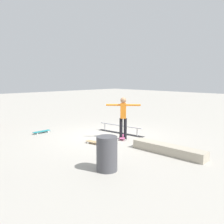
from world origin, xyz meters
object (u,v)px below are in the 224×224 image
skater_main (123,115)px  trash_bin (107,154)px  grind_rail (120,130)px  loose_skateboard_teal (42,131)px  skateboard_main (123,137)px  skate_ledge (168,149)px  loose_skateboard_natural (95,142)px

skater_main → trash_bin: size_ratio=1.82×
grind_rail → skater_main: size_ratio=1.42×
loose_skateboard_teal → trash_bin: 5.35m
skateboard_main → loose_skateboard_teal: 3.68m
skateboard_main → loose_skateboard_teal: (3.18, 1.86, 0.00)m
skate_ledge → loose_skateboard_natural: size_ratio=3.06×
loose_skateboard_teal → grind_rail: bearing=131.9°
skateboard_main → trash_bin: size_ratio=0.80×
grind_rail → skate_ledge: size_ratio=0.95×
loose_skateboard_natural → loose_skateboard_teal: bearing=-2.1°
grind_rail → loose_skateboard_natural: bearing=100.1°
skate_ledge → loose_skateboard_natural: (2.53, 0.94, -0.07)m
loose_skateboard_teal → loose_skateboard_natural: bearing=96.4°
skate_ledge → skater_main: size_ratio=1.50×
skate_ledge → skater_main: skater_main is taller
skateboard_main → trash_bin: 3.50m
skate_ledge → loose_skateboard_natural: 2.70m
skate_ledge → trash_bin: (0.33, 2.40, 0.32)m
loose_skateboard_natural → trash_bin: 2.67m
skater_main → loose_skateboard_teal: (3.27, 1.80, -0.90)m
trash_bin → grind_rail: bearing=-50.5°
skate_ledge → skateboard_main: size_ratio=3.42×
grind_rail → skater_main: (-0.82, 0.68, 0.82)m
skater_main → skate_ledge: bearing=129.6°
skater_main → grind_rail: bearing=-81.9°
loose_skateboard_natural → trash_bin: (-2.20, 1.46, 0.39)m
skater_main → trash_bin: (-1.99, 2.73, -0.51)m
skate_ledge → loose_skateboard_teal: bearing=14.7°
skateboard_main → loose_skateboard_natural: bearing=133.9°
skateboard_main → loose_skateboard_teal: size_ratio=0.91×
loose_skateboard_natural → loose_skateboard_teal: same height
grind_rail → trash_bin: 4.42m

